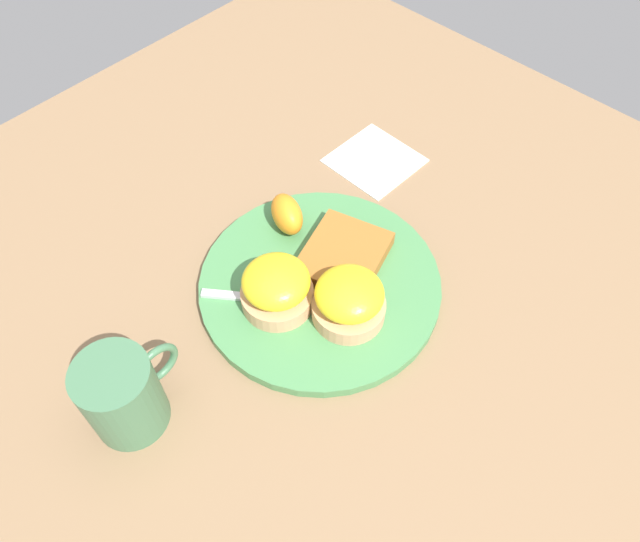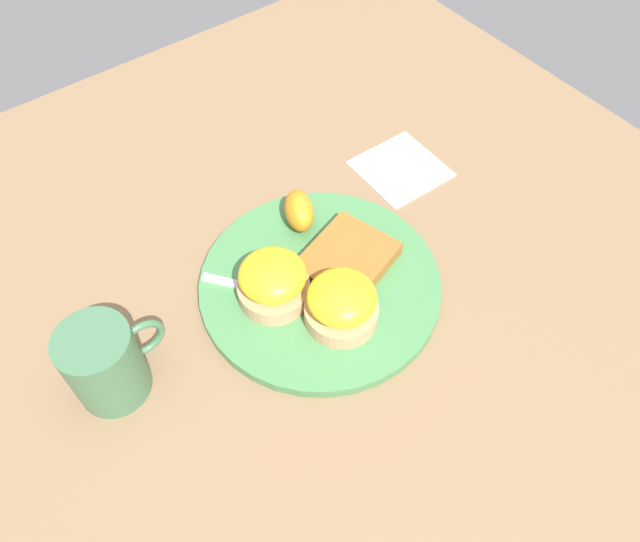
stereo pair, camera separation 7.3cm
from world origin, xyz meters
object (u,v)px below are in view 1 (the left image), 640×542
fork (300,302)px  cup (123,395)px  sandwich_benedict_left (277,288)px  sandwich_benedict_right (349,300)px  hashbrown_patty (341,254)px  orange_wedge (287,214)px

fork → cup: cup is taller
sandwich_benedict_left → sandwich_benedict_right: size_ratio=1.00×
hashbrown_patty → orange_wedge: orange_wedge is taller
sandwich_benedict_left → orange_wedge: 0.12m
cup → sandwich_benedict_left: bearing=-4.2°
sandwich_benedict_right → orange_wedge: bearing=72.2°
sandwich_benedict_right → cup: cup is taller
hashbrown_patty → cup: bearing=175.0°
sandwich_benedict_right → orange_wedge: 0.15m
orange_wedge → cup: cup is taller
hashbrown_patty → orange_wedge: (-0.01, 0.09, 0.01)m
sandwich_benedict_right → fork: 0.06m
sandwich_benedict_right → fork: (-0.03, 0.05, -0.03)m
fork → hashbrown_patty: bearing=6.2°
fork → cup: size_ratio=1.58×
sandwich_benedict_left → sandwich_benedict_right: 0.08m
sandwich_benedict_left → hashbrown_patty: sandwich_benedict_left is taller
sandwich_benedict_right → cup: bearing=160.6°
orange_wedge → cup: bearing=-168.3°
sandwich_benedict_right → hashbrown_patty: bearing=48.1°
fork → orange_wedge: bearing=52.0°
sandwich_benedict_right → hashbrown_patty: (0.05, 0.06, -0.02)m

